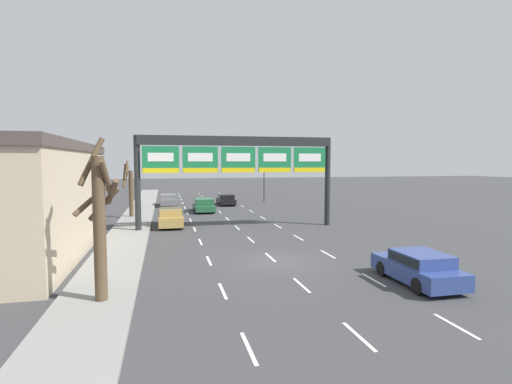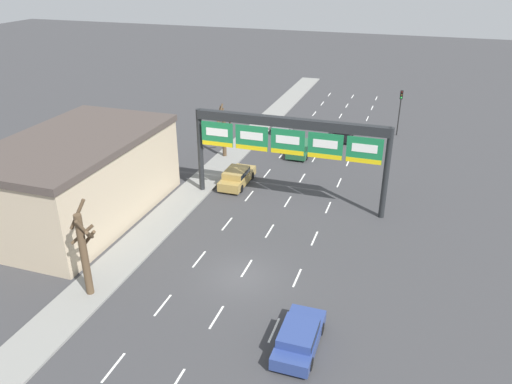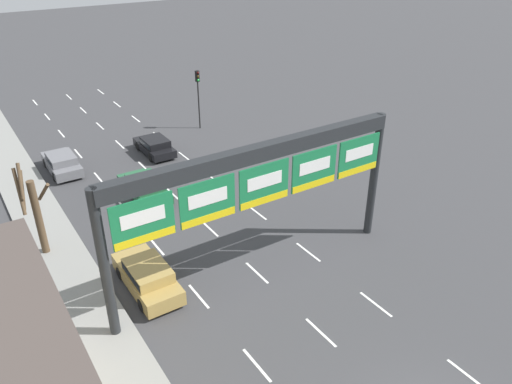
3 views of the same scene
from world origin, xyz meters
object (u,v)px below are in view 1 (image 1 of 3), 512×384
(car_black, at_px, (226,199))
(tree_bare_second, at_px, (100,219))
(tree_bare_closest, at_px, (130,189))
(car_gold, at_px, (171,217))
(car_grey, at_px, (168,200))
(car_green, at_px, (204,205))
(car_blue, at_px, (419,267))
(traffic_light_near_gantry, at_px, (264,174))
(sign_gantry, at_px, (238,155))

(car_black, relative_size, tree_bare_second, 0.73)
(tree_bare_closest, bearing_deg, car_gold, -58.86)
(tree_bare_closest, bearing_deg, car_grey, 70.46)
(car_green, xyz_separation_m, car_black, (3.25, 6.03, -0.05))
(car_black, bearing_deg, car_gold, -114.26)
(car_green, relative_size, tree_bare_second, 0.82)
(car_blue, distance_m, car_gold, 20.29)
(car_gold, xyz_separation_m, traffic_light_near_gantry, (12.16, 17.93, 2.75))
(car_grey, bearing_deg, sign_gantry, -73.99)
(car_black, height_order, traffic_light_near_gantry, traffic_light_near_gantry)
(car_gold, xyz_separation_m, tree_bare_second, (-2.71, -17.20, 2.29))
(car_green, relative_size, car_black, 1.12)
(sign_gantry, height_order, traffic_light_near_gantry, sign_gantry)
(car_blue, bearing_deg, sign_gantry, 107.31)
(traffic_light_near_gantry, height_order, tree_bare_second, tree_bare_second)
(sign_gantry, height_order, car_green, sign_gantry)
(car_blue, bearing_deg, car_grey, 106.63)
(sign_gantry, relative_size, car_black, 3.58)
(car_black, xyz_separation_m, car_grey, (-6.75, 0.64, 0.04))
(car_grey, distance_m, car_blue, 34.71)
(car_black, xyz_separation_m, traffic_light_near_gantry, (5.44, 3.02, 2.84))
(car_green, relative_size, car_blue, 1.10)
(tree_bare_second, bearing_deg, car_gold, 81.04)
(sign_gantry, height_order, car_gold, sign_gantry)
(sign_gantry, bearing_deg, car_black, 84.38)
(sign_gantry, relative_size, car_green, 3.19)
(car_blue, bearing_deg, car_green, 103.59)
(traffic_light_near_gantry, xyz_separation_m, tree_bare_second, (-14.87, -35.13, -0.46))
(car_gold, bearing_deg, tree_bare_closest, 121.14)
(car_black, distance_m, tree_bare_closest, 13.84)
(car_green, bearing_deg, tree_bare_closest, -156.07)
(car_green, relative_size, car_grey, 1.07)
(car_black, distance_m, traffic_light_near_gantry, 6.84)
(sign_gantry, xyz_separation_m, car_black, (1.68, 17.04, -4.96))
(sign_gantry, relative_size, car_gold, 3.24)
(traffic_light_near_gantry, bearing_deg, sign_gantry, -109.54)
(car_gold, bearing_deg, tree_bare_second, -98.96)
(car_green, bearing_deg, sign_gantry, -81.88)
(car_grey, bearing_deg, car_gold, -89.88)
(sign_gantry, distance_m, car_gold, 7.33)
(car_grey, height_order, traffic_light_near_gantry, traffic_light_near_gantry)
(car_grey, height_order, tree_bare_closest, tree_bare_closest)
(car_gold, relative_size, tree_bare_closest, 0.92)
(car_grey, bearing_deg, tree_bare_closest, -109.54)
(car_green, distance_m, car_blue, 27.36)
(sign_gantry, bearing_deg, car_gold, 157.08)
(car_blue, bearing_deg, car_black, 95.57)
(car_blue, height_order, tree_bare_closest, tree_bare_closest)
(car_grey, xyz_separation_m, tree_bare_closest, (-3.46, -9.76, 1.97))
(car_grey, bearing_deg, tree_bare_second, -94.67)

